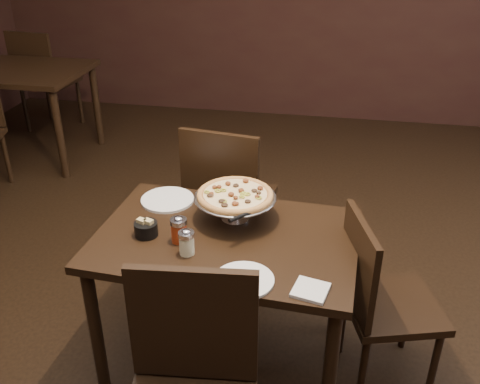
# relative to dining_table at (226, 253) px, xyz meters

# --- Properties ---
(room) EXTENTS (6.04, 7.04, 2.84)m
(room) POSITION_rel_dining_table_xyz_m (0.05, -0.05, 0.81)
(room) COLOR black
(room) RESTS_ON ground
(dining_table) EXTENTS (1.13, 0.79, 0.68)m
(dining_table) POSITION_rel_dining_table_xyz_m (0.00, 0.00, 0.00)
(dining_table) COLOR black
(dining_table) RESTS_ON ground
(background_table) EXTENTS (1.21, 0.81, 0.76)m
(background_table) POSITION_rel_dining_table_xyz_m (-2.21, 2.00, 0.06)
(background_table) COLOR black
(background_table) RESTS_ON ground
(pizza_stand) EXTENTS (0.36, 0.36, 0.15)m
(pizza_stand) POSITION_rel_dining_table_xyz_m (0.01, 0.14, 0.21)
(pizza_stand) COLOR silver
(pizza_stand) RESTS_ON dining_table
(parmesan_shaker) EXTENTS (0.06, 0.06, 0.11)m
(parmesan_shaker) POSITION_rel_dining_table_xyz_m (-0.13, -0.16, 0.14)
(parmesan_shaker) COLOR beige
(parmesan_shaker) RESTS_ON dining_table
(pepper_flake_shaker) EXTENTS (0.07, 0.07, 0.12)m
(pepper_flake_shaker) POSITION_rel_dining_table_xyz_m (-0.18, -0.08, 0.15)
(pepper_flake_shaker) COLOR maroon
(pepper_flake_shaker) RESTS_ON dining_table
(packet_caddy) EXTENTS (0.10, 0.10, 0.08)m
(packet_caddy) POSITION_rel_dining_table_xyz_m (-0.33, -0.06, 0.12)
(packet_caddy) COLOR black
(packet_caddy) RESTS_ON dining_table
(napkin_stack) EXTENTS (0.15, 0.15, 0.01)m
(napkin_stack) POSITION_rel_dining_table_xyz_m (0.38, -0.31, 0.10)
(napkin_stack) COLOR white
(napkin_stack) RESTS_ON dining_table
(plate_left) EXTENTS (0.25, 0.25, 0.01)m
(plate_left) POSITION_rel_dining_table_xyz_m (-0.33, 0.25, 0.10)
(plate_left) COLOR white
(plate_left) RESTS_ON dining_table
(plate_near) EXTENTS (0.23, 0.23, 0.01)m
(plate_near) POSITION_rel_dining_table_xyz_m (0.13, -0.29, 0.10)
(plate_near) COLOR white
(plate_near) RESTS_ON dining_table
(serving_spatula) EXTENTS (0.15, 0.15, 0.02)m
(serving_spatula) POSITION_rel_dining_table_xyz_m (0.07, -0.03, 0.21)
(serving_spatula) COLOR silver
(serving_spatula) RESTS_ON pizza_stand
(chair_far) EXTENTS (0.48, 0.48, 0.91)m
(chair_far) POSITION_rel_dining_table_xyz_m (-0.14, 0.69, -0.09)
(chair_far) COLOR black
(chair_far) RESTS_ON ground
(chair_side) EXTENTS (0.48, 0.48, 0.82)m
(chair_side) POSITION_rel_dining_table_xyz_m (0.66, 0.01, -0.14)
(chair_side) COLOR black
(chair_side) RESTS_ON ground
(bg_chair_far) EXTENTS (0.49, 0.49, 0.95)m
(bg_chair_far) POSITION_rel_dining_table_xyz_m (-2.28, 2.58, -0.07)
(bg_chair_far) COLOR black
(bg_chair_far) RESTS_ON ground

